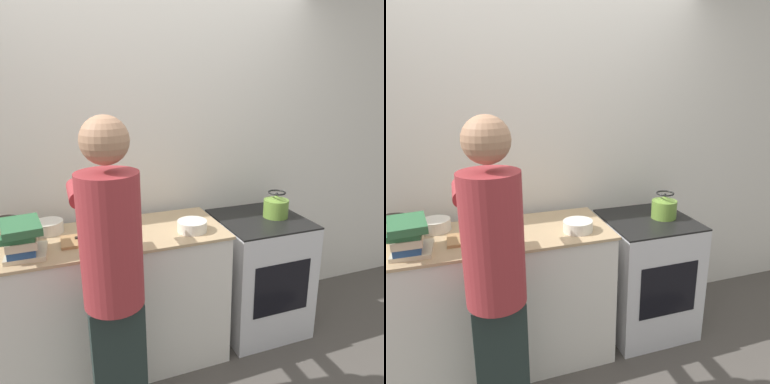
{
  "view_description": "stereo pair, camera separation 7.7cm",
  "coord_description": "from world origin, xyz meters",
  "views": [
    {
      "loc": [
        -0.64,
        -1.92,
        1.85
      ],
      "look_at": [
        0.16,
        0.21,
        1.18
      ],
      "focal_mm": 35.0,
      "sensor_mm": 36.0,
      "label": 1
    },
    {
      "loc": [
        -0.57,
        -1.94,
        1.85
      ],
      "look_at": [
        0.16,
        0.21,
        1.18
      ],
      "focal_mm": 35.0,
      "sensor_mm": 36.0,
      "label": 2
    }
  ],
  "objects": [
    {
      "name": "bowl_mixing",
      "position": [
        -0.71,
        0.47,
        0.97
      ],
      "size": [
        0.19,
        0.19,
        0.08
      ],
      "color": "silver",
      "rests_on": "counter"
    },
    {
      "name": "person",
      "position": [
        -0.42,
        -0.25,
        0.95
      ],
      "size": [
        0.33,
        0.58,
        1.72
      ],
      "color": "#212D2A",
      "rests_on": "ground_plane"
    },
    {
      "name": "wall_back",
      "position": [
        0.0,
        0.71,
        1.3
      ],
      "size": [
        8.0,
        0.05,
        2.6
      ],
      "color": "silver",
      "rests_on": "ground_plane"
    },
    {
      "name": "kettle",
      "position": [
        0.87,
        0.31,
        0.97
      ],
      "size": [
        0.18,
        0.18,
        0.19
      ],
      "color": "olive",
      "rests_on": "oven"
    },
    {
      "name": "bowl_prep",
      "position": [
        0.15,
        0.17,
        0.96
      ],
      "size": [
        0.19,
        0.19,
        0.07
      ],
      "color": "silver",
      "rests_on": "counter"
    },
    {
      "name": "book_stack",
      "position": [
        -0.84,
        0.17,
        1.03
      ],
      "size": [
        0.24,
        0.3,
        0.19
      ],
      "color": "beige",
      "rests_on": "counter"
    },
    {
      "name": "counter",
      "position": [
        -0.35,
        0.29,
        0.47
      ],
      "size": [
        1.44,
        0.61,
        0.93
      ],
      "color": "silver",
      "rests_on": "ground_plane"
    },
    {
      "name": "oven",
      "position": [
        0.75,
        0.32,
        0.44
      ],
      "size": [
        0.62,
        0.64,
        0.89
      ],
      "color": "silver",
      "rests_on": "ground_plane"
    },
    {
      "name": "cutting_board",
      "position": [
        -0.45,
        0.25,
        0.94
      ],
      "size": [
        0.4,
        0.19,
        0.02
      ],
      "color": "#A87A4C",
      "rests_on": "counter"
    },
    {
      "name": "canister_jar",
      "position": [
        -0.94,
        0.41,
        1.0
      ],
      "size": [
        0.16,
        0.16,
        0.14
      ],
      "color": "tan",
      "rests_on": "counter"
    },
    {
      "name": "knife",
      "position": [
        -0.45,
        0.26,
        0.95
      ],
      "size": [
        0.24,
        0.04,
        0.01
      ],
      "rotation": [
        0.0,
        0.0,
        -0.05
      ],
      "color": "silver",
      "rests_on": "cutting_board"
    },
    {
      "name": "ground_plane",
      "position": [
        0.0,
        0.0,
        0.0
      ],
      "size": [
        12.0,
        12.0,
        0.0
      ],
      "primitive_type": "plane",
      "color": "#4C4742"
    }
  ]
}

